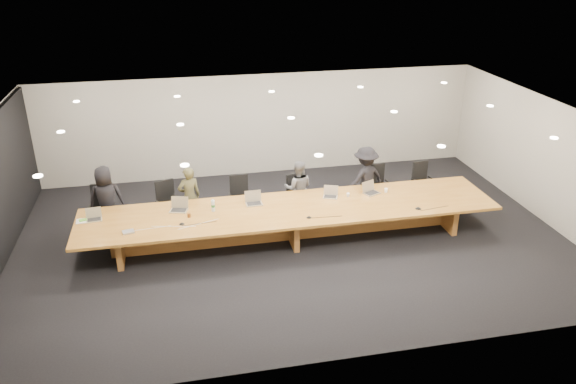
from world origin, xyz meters
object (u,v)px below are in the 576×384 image
(person_d, at_px, (365,179))
(mic_center, at_px, (309,217))
(person_c, at_px, (298,188))
(chair_mid_left, at_px, (241,197))
(av_box, at_px, (128,232))
(person_b, at_px, (189,196))
(chair_far_right, at_px, (423,182))
(chair_far_left, at_px, (101,210))
(laptop_b, at_px, (178,205))
(mic_right, at_px, (418,208))
(chair_left, at_px, (169,203))
(laptop_e, at_px, (372,188))
(person_a, at_px, (106,199))
(chair_right, at_px, (379,185))
(water_bottle, at_px, (213,206))
(conference_table, at_px, (291,218))
(paper_cup_near, at_px, (348,195))
(mic_left, at_px, (182,224))
(chair_mid_right, at_px, (299,194))
(laptop_d, at_px, (330,192))
(laptop_c, at_px, (254,198))
(amber_mug, at_px, (189,215))
(paper_cup_far, at_px, (386,190))
(laptop_a, at_px, (93,215))

(person_d, relative_size, mic_center, 14.37)
(person_c, bearing_deg, chair_mid_left, 7.95)
(av_box, bearing_deg, person_b, 39.32)
(person_d, bearing_deg, chair_far_right, 166.73)
(chair_far_left, xyz_separation_m, chair_far_right, (7.74, 0.08, -0.04))
(laptop_b, distance_m, mic_right, 5.15)
(chair_left, distance_m, laptop_e, 4.66)
(person_a, relative_size, mic_center, 13.98)
(chair_right, distance_m, water_bottle, 4.30)
(conference_table, distance_m, paper_cup_near, 1.45)
(laptop_b, bearing_deg, laptop_e, 16.63)
(paper_cup_near, bearing_deg, laptop_e, 4.71)
(laptop_e, xyz_separation_m, mic_center, (-1.69, -0.89, -0.12))
(av_box, xyz_separation_m, mic_left, (1.05, 0.15, -0.00))
(laptop_b, distance_m, laptop_e, 4.35)
(chair_mid_right, distance_m, laptop_e, 1.77)
(person_d, bearing_deg, conference_table, 9.86)
(person_b, bearing_deg, chair_right, 169.27)
(laptop_d, relative_size, paper_cup_near, 3.76)
(chair_mid_left, distance_m, laptop_c, 1.02)
(laptop_b, bearing_deg, person_c, 32.03)
(person_d, xyz_separation_m, amber_mug, (-4.24, -1.12, -0.01))
(chair_far_left, xyz_separation_m, paper_cup_near, (5.46, -0.88, 0.24))
(mic_right, bearing_deg, mic_center, 178.35)
(chair_far_right, xyz_separation_m, mic_right, (-0.99, -1.88, 0.26))
(chair_mid_left, xyz_separation_m, mic_left, (-1.40, -1.57, 0.25))
(chair_left, height_order, amber_mug, chair_left)
(person_a, xyz_separation_m, laptop_b, (1.56, -0.86, 0.12))
(conference_table, relative_size, mic_center, 81.01)
(mic_left, bearing_deg, laptop_b, 93.85)
(chair_mid_left, relative_size, laptop_c, 2.89)
(person_c, bearing_deg, amber_mug, 37.71)
(laptop_b, relative_size, amber_mug, 4.25)
(paper_cup_far, bearing_deg, chair_left, 169.52)
(laptop_c, height_order, av_box, laptop_c)
(conference_table, bearing_deg, laptop_d, 20.43)
(paper_cup_far, height_order, mic_right, paper_cup_far)
(laptop_a, bearing_deg, av_box, -50.21)
(laptop_d, distance_m, mic_right, 1.95)
(laptop_b, distance_m, laptop_c, 1.63)
(laptop_d, bearing_deg, chair_mid_right, 144.73)
(conference_table, bearing_deg, av_box, -172.77)
(person_d, height_order, paper_cup_far, person_d)
(chair_right, relative_size, paper_cup_far, 11.10)
(chair_mid_right, relative_size, person_b, 0.71)
(chair_far_left, distance_m, laptop_b, 1.92)
(laptop_b, relative_size, mic_center, 3.29)
(conference_table, distance_m, laptop_c, 0.91)
(person_a, distance_m, laptop_b, 1.78)
(mic_center, bearing_deg, chair_left, 147.83)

